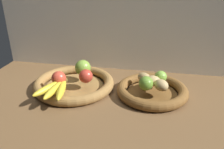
{
  "coord_description": "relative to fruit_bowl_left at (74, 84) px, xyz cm",
  "views": [
    {
      "loc": [
        16.03,
        -90.46,
        51.3
      ],
      "look_at": [
        -1.56,
        1.59,
        8.52
      ],
      "focal_mm": 36.27,
      "sensor_mm": 36.0,
      "label": 1
    }
  ],
  "objects": [
    {
      "name": "apple_red_front",
      "position": [
        -4.39,
        -6.87,
        5.7
      ],
      "size": [
        6.51,
        6.51,
        6.51
      ],
      "primitive_type": "sphere",
      "color": "#CC422D",
      "rests_on": "fruit_bowl_left"
    },
    {
      "name": "fruit_bowl_right",
      "position": [
        37.09,
        -0.0,
        0.01
      ],
      "size": [
        32.1,
        32.1,
        4.52
      ],
      "color": "brown",
      "rests_on": "ground_plane"
    },
    {
      "name": "apple_green_back",
      "position": [
        2.99,
        5.37,
        6.33
      ],
      "size": [
        7.78,
        7.78,
        7.78
      ],
      "primitive_type": "sphere",
      "color": "#7AA338",
      "rests_on": "fruit_bowl_left"
    },
    {
      "name": "fruit_bowl_left",
      "position": [
        0.0,
        0.0,
        0.0
      ],
      "size": [
        38.33,
        38.33,
        4.52
      ],
      "color": "olive",
      "rests_on": "ground_plane"
    },
    {
      "name": "potato_small",
      "position": [
        40.68,
        -3.58,
        4.93
      ],
      "size": [
        8.47,
        8.45,
        4.97
      ],
      "primitive_type": "ellipsoid",
      "rotation": [
        0.0,
        0.0,
        2.37
      ],
      "color": "tan",
      "rests_on": "fruit_bowl_right"
    },
    {
      "name": "potato_large",
      "position": [
        37.09,
        0.0,
        4.87
      ],
      "size": [
        6.74,
        5.37,
        4.86
      ],
      "primitive_type": "ellipsoid",
      "rotation": [
        0.0,
        0.0,
        3.13
      ],
      "color": "tan",
      "rests_on": "fruit_bowl_right"
    },
    {
      "name": "ground_plane",
      "position": [
        20.1,
        -1.59,
        -3.58
      ],
      "size": [
        140.0,
        90.0,
        3.0
      ],
      "primitive_type": "cube",
      "color": "brown"
    },
    {
      "name": "back_wall",
      "position": [
        20.1,
        28.41,
        25.42
      ],
      "size": [
        140.0,
        3.0,
        55.0
      ],
      "color": "silver",
      "rests_on": "ground_plane"
    },
    {
      "name": "potato_oblong",
      "position": [
        33.06,
        3.14,
        4.72
      ],
      "size": [
        8.05,
        7.51,
        4.55
      ],
      "primitive_type": "ellipsoid",
      "rotation": [
        0.0,
        0.0,
        5.68
      ],
      "color": "tan",
      "rests_on": "fruit_bowl_right"
    },
    {
      "name": "lime_near",
      "position": [
        34.2,
        -4.34,
        5.56
      ],
      "size": [
        6.24,
        6.24,
        6.24
      ],
      "primitive_type": "sphere",
      "color": "olive",
      "rests_on": "fruit_bowl_right"
    },
    {
      "name": "lime_far",
      "position": [
        40.47,
        4.34,
        5.25
      ],
      "size": [
        5.61,
        5.61,
        5.61
      ],
      "primitive_type": "sphere",
      "color": "#7AAD3D",
      "rests_on": "fruit_bowl_right"
    },
    {
      "name": "banana_bunch_front",
      "position": [
        -3.31,
        -13.22,
        4.04
      ],
      "size": [
        14.21,
        19.2,
        3.19
      ],
      "color": "gold",
      "rests_on": "fruit_bowl_left"
    },
    {
      "name": "apple_red_right",
      "position": [
        6.79,
        -2.29,
        5.65
      ],
      "size": [
        6.4,
        6.4,
        6.4
      ],
      "primitive_type": "sphere",
      "color": "#B73828",
      "rests_on": "fruit_bowl_left"
    }
  ]
}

